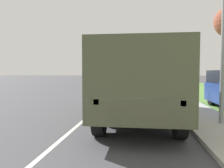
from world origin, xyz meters
TOP-DOWN VIEW (x-y plane):
  - ground_plane at (0.00, 40.00)m, footprint 180.00×180.00m
  - lane_centre_stripe at (0.00, 40.00)m, footprint 0.12×120.00m
  - sidewalk_right at (4.50, 40.00)m, footprint 1.80×120.00m
  - grass_strip_right at (8.90, 40.00)m, footprint 7.00×120.00m
  - military_truck at (2.05, 8.68)m, footprint 2.48×7.29m
  - car_nearest_ahead at (1.95, 22.87)m, footprint 1.90×3.99m
  - car_second_ahead at (-1.58, 36.16)m, footprint 1.80×4.17m
  - car_third_ahead at (2.11, 50.01)m, footprint 1.72×4.39m
  - car_fourth_ahead at (-1.94, 64.14)m, footprint 1.86×4.41m
  - car_farthest_ahead at (-1.58, 74.20)m, footprint 1.88×4.12m
  - tree_far_right at (7.87, 33.55)m, footprint 2.77×2.77m

SIDE VIEW (x-z plane):
  - ground_plane at x=0.00m, z-range 0.00..0.00m
  - lane_centre_stripe at x=0.00m, z-range 0.00..0.00m
  - grass_strip_right at x=8.90m, z-range 0.00..0.02m
  - sidewalk_right at x=4.50m, z-range 0.00..0.12m
  - car_farthest_ahead at x=-1.58m, z-range -0.06..1.34m
  - car_third_ahead at x=2.11m, z-range -0.06..1.35m
  - car_fourth_ahead at x=-1.94m, z-range -0.06..1.35m
  - car_second_ahead at x=-1.58m, z-range -0.07..1.38m
  - car_nearest_ahead at x=1.95m, z-range -0.10..1.64m
  - military_truck at x=2.05m, z-range 0.22..2.83m
  - tree_far_right at x=7.87m, z-range 1.67..7.81m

